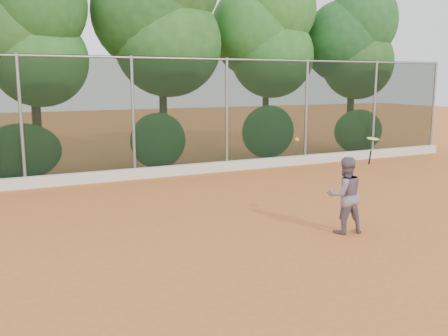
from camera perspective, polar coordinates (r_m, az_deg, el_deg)
name	(u,v)px	position (r m, az deg, el deg)	size (l,w,h in m)	color
ground	(250,250)	(8.55, 2.96, -9.34)	(80.00, 80.00, 0.00)	#C1672D
concrete_curb	(137,174)	(14.67, -9.95, -0.64)	(24.00, 0.20, 0.30)	silver
tennis_player	(345,195)	(9.56, 13.65, -3.03)	(0.70, 0.55, 1.44)	slate
chainlink_fence	(133,114)	(14.62, -10.35, 6.08)	(24.09, 0.09, 3.50)	black
foliage_backdrop	(96,28)	(16.46, -14.47, 15.23)	(23.70, 3.63, 7.55)	#462C1B
tennis_racket	(373,141)	(9.55, 16.64, 2.96)	(0.30, 0.30, 0.52)	black
tennis_ball_in_flight	(297,139)	(9.09, 8.35, 3.25)	(0.06, 0.06, 0.06)	#BFE734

